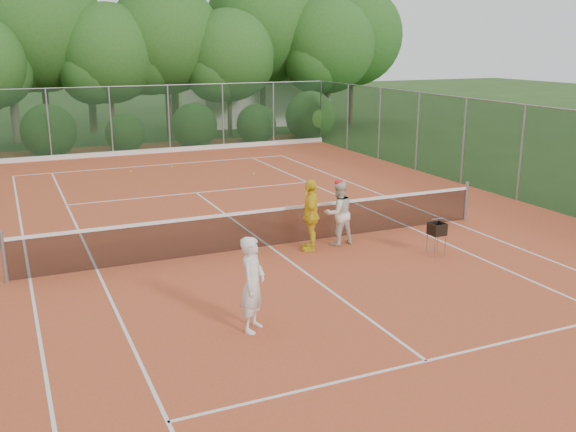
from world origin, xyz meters
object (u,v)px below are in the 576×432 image
object	(u,v)px
player_white	(253,284)
ball_hopper	(437,230)
player_yellow	(311,215)
player_center_grp	(338,213)

from	to	relation	value
player_white	ball_hopper	xyz separation A→B (m)	(5.41, 2.08, -0.23)
player_white	player_yellow	xyz separation A→B (m)	(2.87, 3.61, 0.02)
player_center_grp	player_yellow	distance (m)	0.82
player_white	player_yellow	bearing A→B (deg)	2.84
player_white	player_center_grp	world-z (taller)	player_white
player_white	player_center_grp	xyz separation A→B (m)	(3.68, 3.73, -0.04)
player_yellow	ball_hopper	distance (m)	2.97
ball_hopper	player_center_grp	bearing A→B (deg)	136.56
player_white	ball_hopper	distance (m)	5.80
player_center_grp	ball_hopper	size ratio (longest dim) A/B	2.12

